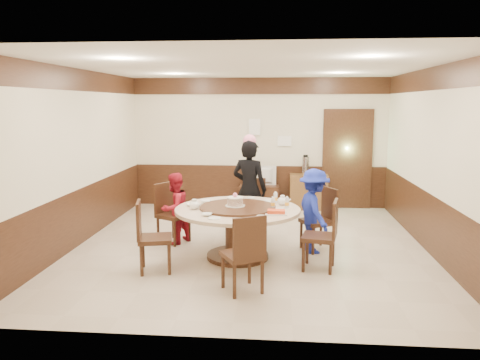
# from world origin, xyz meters

# --- Properties ---
(room) EXTENTS (6.00, 6.04, 2.84)m
(room) POSITION_xyz_m (0.01, 0.01, 1.08)
(room) COLOR #C5B29E
(room) RESTS_ON ground
(banquet_table) EXTENTS (1.82, 1.82, 0.78)m
(banquet_table) POSITION_xyz_m (-0.14, -0.60, 0.53)
(banquet_table) COLOR #361D10
(banquet_table) RESTS_ON ground
(chair_0) EXTENTS (0.60, 0.59, 0.97)m
(chair_0) POSITION_xyz_m (1.07, -0.11, 0.30)
(chair_0) COLOR #361D10
(chair_0) RESTS_ON ground
(chair_1) EXTENTS (0.48, 0.49, 0.97)m
(chair_1) POSITION_xyz_m (0.03, 0.63, 0.30)
(chair_1) COLOR #361D10
(chair_1) RESTS_ON ground
(chair_2) EXTENTS (0.60, 0.60, 0.97)m
(chair_2) POSITION_xyz_m (-1.28, 0.11, 0.30)
(chair_2) COLOR #361D10
(chair_2) RESTS_ON ground
(chair_3) EXTENTS (0.54, 0.53, 0.97)m
(chair_3) POSITION_xyz_m (-1.22, -1.24, 0.30)
(chair_3) COLOR #361D10
(chair_3) RESTS_ON ground
(chair_4) EXTENTS (0.60, 0.60, 0.97)m
(chair_4) POSITION_xyz_m (0.04, -1.84, 0.30)
(chair_4) COLOR #361D10
(chair_4) RESTS_ON ground
(chair_5) EXTENTS (0.53, 0.52, 0.97)m
(chair_5) POSITION_xyz_m (1.03, -0.98, 0.30)
(chair_5) COLOR #361D10
(chair_5) RESTS_ON ground
(person_standing) EXTENTS (0.70, 0.58, 1.66)m
(person_standing) POSITION_xyz_m (-0.04, 0.51, 0.83)
(person_standing) COLOR black
(person_standing) RESTS_ON ground
(person_red) EXTENTS (0.65, 0.70, 1.16)m
(person_red) POSITION_xyz_m (-1.22, 0.05, 0.58)
(person_red) COLOR maroon
(person_red) RESTS_ON ground
(person_blue) EXTENTS (0.70, 0.94, 1.29)m
(person_blue) POSITION_xyz_m (0.99, -0.22, 0.64)
(person_blue) COLOR #172698
(person_blue) RESTS_ON ground
(birthday_cake) EXTENTS (0.29, 0.29, 0.20)m
(birthday_cake) POSITION_xyz_m (-0.18, -0.59, 0.85)
(birthday_cake) COLOR white
(birthday_cake) RESTS_ON banquet_table
(teapot_left) EXTENTS (0.17, 0.15, 0.13)m
(teapot_left) POSITION_xyz_m (-0.76, -0.71, 0.81)
(teapot_left) COLOR white
(teapot_left) RESTS_ON banquet_table
(teapot_right) EXTENTS (0.17, 0.15, 0.13)m
(teapot_right) POSITION_xyz_m (0.51, -0.32, 0.81)
(teapot_right) COLOR white
(teapot_right) RESTS_ON banquet_table
(bowl_0) EXTENTS (0.16, 0.16, 0.04)m
(bowl_0) POSITION_xyz_m (-0.66, -0.27, 0.77)
(bowl_0) COLOR white
(bowl_0) RESTS_ON banquet_table
(bowl_1) EXTENTS (0.13, 0.13, 0.04)m
(bowl_1) POSITION_xyz_m (0.22, -1.19, 0.77)
(bowl_1) COLOR white
(bowl_1) RESTS_ON banquet_table
(bowl_2) EXTENTS (0.14, 0.14, 0.04)m
(bowl_2) POSITION_xyz_m (-0.51, -1.10, 0.77)
(bowl_2) COLOR white
(bowl_2) RESTS_ON banquet_table
(bowl_3) EXTENTS (0.13, 0.13, 0.04)m
(bowl_3) POSITION_xyz_m (0.47, -0.73, 0.77)
(bowl_3) COLOR white
(bowl_3) RESTS_ON banquet_table
(bowl_4) EXTENTS (0.15, 0.15, 0.04)m
(bowl_4) POSITION_xyz_m (-0.84, -0.52, 0.77)
(bowl_4) COLOR white
(bowl_4) RESTS_ON banquet_table
(bowl_5) EXTENTS (0.12, 0.12, 0.04)m
(bowl_5) POSITION_xyz_m (0.01, 0.04, 0.77)
(bowl_5) COLOR white
(bowl_5) RESTS_ON banquet_table
(saucer_near) EXTENTS (0.18, 0.18, 0.01)m
(saucer_near) POSITION_xyz_m (-0.39, -1.25, 0.76)
(saucer_near) COLOR white
(saucer_near) RESTS_ON banquet_table
(saucer_far) EXTENTS (0.18, 0.18, 0.01)m
(saucer_far) POSITION_xyz_m (0.31, -0.10, 0.76)
(saucer_far) COLOR white
(saucer_far) RESTS_ON banquet_table
(shrimp_platter) EXTENTS (0.30, 0.20, 0.06)m
(shrimp_platter) POSITION_xyz_m (0.42, -0.94, 0.78)
(shrimp_platter) COLOR white
(shrimp_platter) RESTS_ON banquet_table
(bottle_0) EXTENTS (0.06, 0.06, 0.16)m
(bottle_0) POSITION_xyz_m (0.37, -0.60, 0.83)
(bottle_0) COLOR white
(bottle_0) RESTS_ON banquet_table
(bottle_1) EXTENTS (0.06, 0.06, 0.16)m
(bottle_1) POSITION_xyz_m (0.57, -0.56, 0.83)
(bottle_1) COLOR white
(bottle_1) RESTS_ON banquet_table
(bottle_2) EXTENTS (0.06, 0.06, 0.16)m
(bottle_2) POSITION_xyz_m (0.40, -0.22, 0.83)
(bottle_2) COLOR white
(bottle_2) RESTS_ON banquet_table
(tv_stand) EXTENTS (0.85, 0.45, 0.50)m
(tv_stand) POSITION_xyz_m (0.02, 2.75, 0.25)
(tv_stand) COLOR #361D10
(tv_stand) RESTS_ON ground
(television) EXTENTS (0.73, 0.15, 0.42)m
(television) POSITION_xyz_m (0.02, 2.75, 0.71)
(television) COLOR #959698
(television) RESTS_ON tv_stand
(side_cabinet) EXTENTS (0.80, 0.40, 0.75)m
(side_cabinet) POSITION_xyz_m (1.08, 2.78, 0.38)
(side_cabinet) COLOR brown
(side_cabinet) RESTS_ON ground
(thermos) EXTENTS (0.15, 0.15, 0.38)m
(thermos) POSITION_xyz_m (1.01, 2.78, 0.94)
(thermos) COLOR silver
(thermos) RESTS_ON side_cabinet
(notice_left) EXTENTS (0.25, 0.00, 0.35)m
(notice_left) POSITION_xyz_m (-0.10, 2.96, 1.75)
(notice_left) COLOR white
(notice_left) RESTS_ON room
(notice_right) EXTENTS (0.30, 0.00, 0.22)m
(notice_right) POSITION_xyz_m (0.55, 2.96, 1.45)
(notice_right) COLOR white
(notice_right) RESTS_ON room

